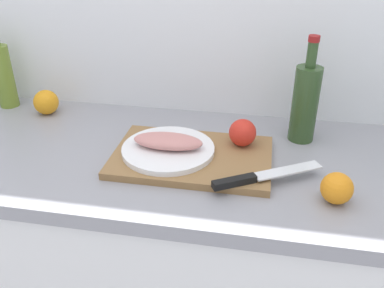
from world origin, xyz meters
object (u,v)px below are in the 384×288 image
(chef_knife, at_px, (254,177))
(wine_bottle, at_px, (305,102))
(cutting_board, at_px, (192,157))
(orange_0, at_px, (337,188))
(fish_fillet, at_px, (168,141))
(white_plate, at_px, (168,149))
(olive_oil_bottle, at_px, (3,75))

(chef_knife, height_order, wine_bottle, wine_bottle)
(cutting_board, relative_size, orange_0, 5.70)
(cutting_board, bearing_deg, fish_fillet, -178.95)
(fish_fillet, bearing_deg, white_plate, -90.00)
(fish_fillet, bearing_deg, chef_knife, -22.54)
(cutting_board, height_order, orange_0, orange_0)
(white_plate, height_order, olive_oil_bottle, olive_oil_bottle)
(cutting_board, distance_m, white_plate, 0.07)
(chef_knife, xyz_separation_m, wine_bottle, (0.12, 0.28, 0.09))
(olive_oil_bottle, bearing_deg, chef_knife, -21.98)
(white_plate, relative_size, chef_knife, 0.95)
(chef_knife, relative_size, wine_bottle, 0.87)
(cutting_board, height_order, white_plate, white_plate)
(white_plate, bearing_deg, wine_bottle, 26.68)
(chef_knife, height_order, olive_oil_bottle, olive_oil_bottle)
(chef_knife, bearing_deg, cutting_board, 119.74)
(fish_fillet, xyz_separation_m, olive_oil_bottle, (-0.63, 0.25, 0.06))
(white_plate, bearing_deg, cutting_board, 1.05)
(fish_fillet, bearing_deg, olive_oil_bottle, 158.23)
(fish_fillet, distance_m, olive_oil_bottle, 0.68)
(wine_bottle, relative_size, orange_0, 4.13)
(fish_fillet, relative_size, olive_oil_bottle, 0.68)
(olive_oil_bottle, distance_m, wine_bottle, 0.99)
(cutting_board, xyz_separation_m, white_plate, (-0.07, -0.00, 0.02))
(white_plate, xyz_separation_m, wine_bottle, (0.36, 0.18, 0.09))
(fish_fillet, height_order, orange_0, orange_0)
(fish_fillet, relative_size, chef_knife, 0.71)
(cutting_board, xyz_separation_m, olive_oil_bottle, (-0.69, 0.25, 0.10))
(chef_knife, height_order, orange_0, orange_0)
(olive_oil_bottle, xyz_separation_m, wine_bottle, (0.98, -0.07, 0.01))
(chef_knife, xyz_separation_m, orange_0, (0.19, -0.02, 0.01))
(wine_bottle, bearing_deg, olive_oil_bottle, 175.96)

